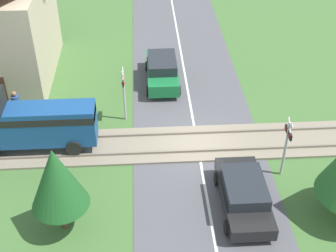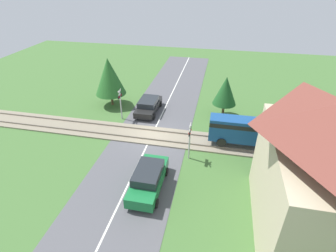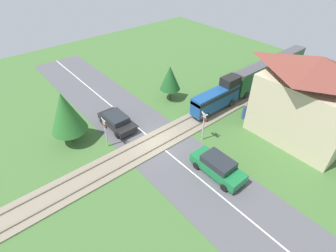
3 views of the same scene
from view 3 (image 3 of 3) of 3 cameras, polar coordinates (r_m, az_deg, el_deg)
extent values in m
plane|color=#426B33|center=(24.08, -2.69, -3.63)|extent=(60.00, 60.00, 0.00)
cube|color=#515156|center=(24.08, -2.69, -3.61)|extent=(48.00, 6.40, 0.02)
cube|color=silver|center=(24.07, -2.69, -3.59)|extent=(48.00, 0.12, 0.00)
cube|color=gray|center=(24.04, -2.69, -3.52)|extent=(2.80, 48.00, 0.12)
cube|color=slate|center=(24.41, -3.73, -2.46)|extent=(0.10, 48.00, 0.12)
cube|color=slate|center=(23.53, -1.62, -4.18)|extent=(0.10, 48.00, 0.12)
cube|color=navy|center=(27.67, 10.33, 5.80)|extent=(1.35, 6.01, 1.90)
cube|color=black|center=(27.40, 10.45, 6.73)|extent=(1.37, 6.01, 0.36)
cube|color=black|center=(28.43, 13.41, 9.53)|extent=(1.35, 1.92, 0.90)
cylinder|color=black|center=(27.33, 6.31, 3.42)|extent=(0.14, 0.76, 0.76)
cylinder|color=black|center=(26.55, 8.50, 2.07)|extent=(0.14, 0.76, 0.76)
cylinder|color=black|center=(29.84, 11.56, 6.01)|extent=(0.14, 0.76, 0.76)
cylinder|color=black|center=(29.13, 13.70, 4.83)|extent=(0.14, 0.76, 0.76)
cube|color=#235B33|center=(32.35, 18.22, 9.87)|extent=(1.35, 6.30, 2.40)
cube|color=#47474C|center=(31.80, 18.68, 11.97)|extent=(1.41, 6.30, 0.24)
cylinder|color=black|center=(31.70, 14.66, 7.51)|extent=(0.14, 0.76, 0.76)
cylinder|color=black|center=(31.03, 16.74, 6.43)|extent=(0.14, 0.76, 0.76)
cylinder|color=black|center=(34.77, 18.80, 9.46)|extent=(0.14, 0.76, 0.76)
cylinder|color=black|center=(34.15, 20.76, 8.49)|extent=(0.14, 0.76, 0.76)
cube|color=#235B33|center=(37.81, 24.16, 12.46)|extent=(1.35, 6.30, 2.40)
cube|color=#47474C|center=(37.34, 24.68, 14.27)|extent=(1.41, 6.30, 0.24)
cylinder|color=black|center=(36.89, 21.17, 10.54)|extent=(0.14, 0.76, 0.76)
cylinder|color=black|center=(36.32, 23.06, 9.64)|extent=(0.14, 0.76, 0.76)
cylinder|color=black|center=(40.23, 24.29, 11.94)|extent=(0.14, 0.76, 0.76)
cylinder|color=black|center=(39.71, 26.06, 11.11)|extent=(0.14, 0.76, 0.76)
cube|color=black|center=(26.03, -11.06, 0.86)|extent=(4.40, 1.82, 0.58)
cube|color=#23282D|center=(25.72, -11.21, 1.85)|extent=(2.42, 1.67, 0.52)
cylinder|color=black|center=(25.54, -7.61, -0.34)|extent=(0.60, 0.18, 0.60)
cylinder|color=black|center=(24.87, -11.08, -1.98)|extent=(0.60, 0.18, 0.60)
cylinder|color=black|center=(27.58, -10.91, 2.45)|extent=(0.60, 0.18, 0.60)
cylinder|color=black|center=(26.96, -14.19, 1.01)|extent=(0.60, 0.18, 0.60)
cube|color=#197038|center=(21.23, 10.74, -8.91)|extent=(4.52, 1.77, 0.73)
cube|color=#23282D|center=(20.77, 10.94, -7.67)|extent=(2.48, 1.63, 0.57)
cylinder|color=black|center=(21.63, 6.13, -8.61)|extent=(0.60, 0.18, 0.60)
cylinder|color=black|center=(22.61, 9.33, -6.48)|extent=(0.60, 0.18, 0.60)
cylinder|color=black|center=(20.44, 12.08, -13.02)|extent=(0.60, 0.18, 0.60)
cylinder|color=black|center=(21.48, 15.17, -10.51)|extent=(0.60, 0.18, 0.60)
cylinder|color=#B7B7B7|center=(23.40, -13.40, -1.58)|extent=(0.12, 0.12, 2.92)
cube|color=black|center=(22.84, -13.73, 0.25)|extent=(0.90, 0.08, 0.28)
sphere|color=red|center=(23.04, -14.06, 0.56)|extent=(0.18, 0.18, 0.18)
sphere|color=red|center=(22.64, -13.41, -0.07)|extent=(0.18, 0.18, 0.18)
cube|color=silver|center=(22.68, -13.83, 0.80)|extent=(0.72, 0.04, 0.72)
cube|color=silver|center=(22.68, -13.83, 0.80)|extent=(0.72, 0.04, 0.72)
cylinder|color=#B7B7B7|center=(23.70, 7.69, -0.20)|extent=(0.12, 0.12, 2.92)
cube|color=black|center=(23.15, 7.87, 1.63)|extent=(0.90, 0.08, 0.28)
sphere|color=red|center=(23.01, 8.36, 1.33)|extent=(0.18, 0.18, 0.18)
sphere|color=red|center=(23.29, 7.40, 1.93)|extent=(0.18, 0.18, 0.18)
cube|color=silver|center=(22.99, 7.93, 2.19)|extent=(0.72, 0.04, 0.72)
cube|color=silver|center=(22.99, 7.93, 2.19)|extent=(0.72, 0.04, 0.72)
cube|color=#C6B793|center=(25.83, 27.20, 2.82)|extent=(7.94, 4.86, 5.73)
pyramid|color=brown|center=(23.96, 30.13, 11.34)|extent=(8.57, 5.25, 1.47)
cube|color=#472D1E|center=(28.10, 19.23, 3.44)|extent=(0.06, 1.10, 2.10)
cylinder|color=#2D4C8E|center=(27.76, 16.30, 2.84)|extent=(0.42, 0.42, 1.45)
sphere|color=#936B4C|center=(27.30, 16.61, 4.32)|extent=(0.27, 0.27, 0.27)
cylinder|color=brown|center=(29.91, 0.43, 7.01)|extent=(0.24, 0.24, 1.34)
cone|color=#1E5623|center=(28.94, 0.45, 10.46)|extent=(2.25, 2.25, 2.70)
cylinder|color=brown|center=(25.41, -20.18, -1.87)|extent=(0.24, 0.24, 1.31)
cone|color=#286628|center=(23.99, -21.45, 2.81)|extent=(3.12, 3.12, 3.74)
camera|label=1|loc=(35.39, -21.35, 33.42)|focal=50.00mm
camera|label=2|loc=(16.84, 61.82, 6.55)|focal=28.00mm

